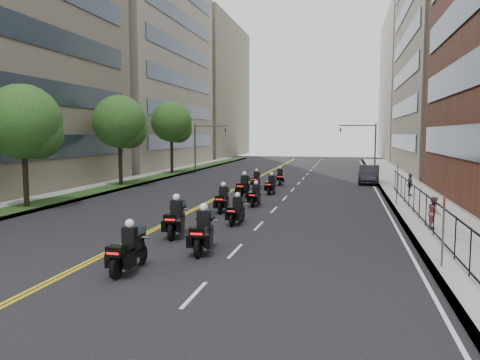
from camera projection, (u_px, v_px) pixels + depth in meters
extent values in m
plane|color=black|center=(91.00, 287.00, 13.74)|extent=(160.00, 160.00, 0.00)
cube|color=gray|center=(409.00, 192.00, 35.39)|extent=(4.00, 90.00, 0.15)
cube|color=gray|center=(118.00, 184.00, 40.62)|extent=(4.00, 90.00, 0.15)
cube|color=#1D3D16|center=(126.00, 184.00, 40.44)|extent=(2.00, 90.00, 0.04)
cube|color=#333F4C|center=(465.00, 151.00, 26.85)|extent=(0.12, 25.80, 1.80)
cube|color=#333F4C|center=(468.00, 80.00, 26.46)|extent=(0.12, 25.80, 1.80)
cube|color=#333F4C|center=(472.00, 7.00, 26.06)|extent=(0.12, 25.80, 1.80)
cube|color=gray|center=(473.00, 42.00, 54.17)|extent=(15.00, 28.00, 30.00)
cube|color=#333F4C|center=(402.00, 142.00, 56.95)|extent=(0.12, 24.08, 1.80)
cube|color=#333F4C|center=(403.00, 109.00, 56.55)|extent=(0.12, 24.08, 1.80)
cube|color=#333F4C|center=(404.00, 75.00, 56.16)|extent=(0.12, 24.08, 1.80)
cube|color=#333F4C|center=(405.00, 41.00, 55.76)|extent=(0.12, 24.08, 1.80)
cube|color=#333F4C|center=(406.00, 6.00, 55.37)|extent=(0.12, 24.08, 1.80)
cube|color=#AC9D8B|center=(428.00, 86.00, 83.49)|extent=(15.00, 28.00, 26.00)
cube|color=#333F4C|center=(38.00, 148.00, 32.94)|extent=(0.12, 25.80, 1.80)
cube|color=#333F4C|center=(35.00, 90.00, 32.54)|extent=(0.12, 25.80, 1.80)
cube|color=#333F4C|center=(33.00, 31.00, 32.15)|extent=(0.12, 25.80, 1.80)
cube|color=#AC9D8B|center=(127.00, 41.00, 63.45)|extent=(16.00, 28.00, 34.00)
cube|color=#333F4C|center=(185.00, 141.00, 63.04)|extent=(0.12, 24.08, 1.80)
cube|color=#333F4C|center=(184.00, 111.00, 62.64)|extent=(0.12, 24.08, 1.80)
cube|color=#333F4C|center=(184.00, 81.00, 62.24)|extent=(0.12, 24.08, 1.80)
cube|color=#333F4C|center=(183.00, 50.00, 61.85)|extent=(0.12, 24.08, 1.80)
cube|color=#333F4C|center=(183.00, 19.00, 61.45)|extent=(0.12, 24.08, 1.80)
cube|color=gray|center=(196.00, 91.00, 92.98)|extent=(16.00, 28.00, 26.00)
cube|color=black|center=(423.00, 193.00, 22.83)|extent=(0.05, 28.00, 0.05)
cube|color=black|center=(422.00, 219.00, 22.96)|extent=(0.05, 28.00, 0.05)
cylinder|color=#2E2214|center=(25.00, 169.00, 27.59)|extent=(0.32, 0.32, 4.83)
sphere|color=#1D4F1A|center=(23.00, 122.00, 27.32)|extent=(4.40, 4.40, 4.40)
sphere|color=#1D4F1A|center=(37.00, 134.00, 27.64)|extent=(3.08, 3.08, 3.08)
cylinder|color=#2E2214|center=(120.00, 157.00, 39.23)|extent=(0.32, 0.32, 5.11)
sphere|color=#1D4F1A|center=(119.00, 122.00, 38.94)|extent=(4.40, 4.40, 4.40)
sphere|color=#1D4F1A|center=(128.00, 130.00, 39.27)|extent=(3.08, 3.08, 3.08)
cylinder|color=#2E2214|center=(172.00, 150.00, 50.86)|extent=(0.32, 0.32, 5.39)
sphere|color=#1D4F1A|center=(171.00, 122.00, 50.56)|extent=(4.40, 4.40, 4.40)
sphere|color=#1D4F1A|center=(178.00, 129.00, 50.89)|extent=(3.08, 3.08, 3.08)
cylinder|color=#3F3F44|center=(375.00, 149.00, 51.95)|extent=(0.18, 0.18, 5.60)
cylinder|color=#3F3F44|center=(357.00, 125.00, 52.13)|extent=(4.00, 0.14, 0.14)
imported|color=black|center=(341.00, 132.00, 52.60)|extent=(0.16, 0.20, 1.00)
cylinder|color=#3F3F44|center=(195.00, 147.00, 56.53)|extent=(0.18, 0.18, 5.60)
cylinder|color=#3F3F44|center=(211.00, 126.00, 55.83)|extent=(4.00, 0.14, 0.14)
imported|color=black|center=(225.00, 133.00, 55.52)|extent=(0.16, 0.20, 1.00)
cylinder|color=black|center=(117.00, 268.00, 14.41)|extent=(0.17, 0.70, 0.70)
cylinder|color=black|center=(141.00, 255.00, 15.99)|extent=(0.17, 0.70, 0.70)
cube|color=black|center=(129.00, 252.00, 15.17)|extent=(0.48, 1.40, 0.41)
cube|color=silver|center=(130.00, 259.00, 15.25)|extent=(0.41, 0.58, 0.31)
cube|color=black|center=(116.00, 251.00, 14.36)|extent=(0.55, 0.45, 0.33)
cube|color=red|center=(113.00, 254.00, 14.16)|extent=(0.41, 0.05, 0.07)
cube|color=black|center=(130.00, 237.00, 15.17)|extent=(0.46, 0.30, 0.64)
sphere|color=white|center=(130.00, 224.00, 15.14)|extent=(0.30, 0.30, 0.30)
cylinder|color=black|center=(198.00, 248.00, 16.88)|extent=(0.21, 0.76, 0.75)
cylinder|color=black|center=(209.00, 237.00, 18.62)|extent=(0.21, 0.76, 0.75)
cube|color=black|center=(204.00, 234.00, 17.72)|extent=(0.57, 1.52, 0.44)
cube|color=silver|center=(204.00, 240.00, 17.80)|extent=(0.46, 0.64, 0.33)
cube|color=black|center=(198.00, 232.00, 16.83)|extent=(0.61, 0.50, 0.35)
cube|color=red|center=(196.00, 234.00, 16.60)|extent=(0.44, 0.06, 0.08)
cube|color=black|center=(204.00, 219.00, 17.72)|extent=(0.51, 0.34, 0.69)
sphere|color=white|center=(204.00, 207.00, 17.69)|extent=(0.32, 0.32, 0.32)
cylinder|color=black|center=(171.00, 232.00, 19.63)|extent=(0.24, 0.76, 0.75)
cylinder|color=black|center=(181.00, 224.00, 21.38)|extent=(0.24, 0.76, 0.75)
cube|color=black|center=(176.00, 221.00, 20.47)|extent=(0.64, 1.54, 0.44)
cube|color=silver|center=(177.00, 226.00, 20.55)|extent=(0.49, 0.65, 0.33)
cube|color=black|center=(171.00, 218.00, 19.57)|extent=(0.63, 0.53, 0.35)
cube|color=red|center=(170.00, 220.00, 19.34)|extent=(0.44, 0.08, 0.08)
cube|color=black|center=(176.00, 208.00, 20.47)|extent=(0.52, 0.36, 0.69)
sphere|color=white|center=(176.00, 197.00, 20.44)|extent=(0.32, 0.32, 0.32)
cylinder|color=black|center=(232.00, 220.00, 22.57)|extent=(0.19, 0.65, 0.64)
cylinder|color=black|center=(242.00, 215.00, 24.00)|extent=(0.19, 0.65, 0.64)
cube|color=black|center=(237.00, 212.00, 23.26)|extent=(0.51, 1.30, 0.38)
cube|color=silver|center=(237.00, 216.00, 23.32)|extent=(0.40, 0.55, 0.28)
cube|color=black|center=(232.00, 210.00, 22.52)|extent=(0.52, 0.44, 0.30)
cube|color=red|center=(231.00, 211.00, 22.34)|extent=(0.38, 0.06, 0.07)
cube|color=black|center=(237.00, 203.00, 23.26)|extent=(0.44, 0.30, 0.58)
sphere|color=white|center=(238.00, 195.00, 23.22)|extent=(0.27, 0.27, 0.27)
cylinder|color=black|center=(220.00, 208.00, 26.07)|extent=(0.18, 0.70, 0.69)
cylinder|color=black|center=(226.00, 204.00, 27.67)|extent=(0.18, 0.70, 0.69)
cube|color=black|center=(223.00, 201.00, 26.84)|extent=(0.50, 1.40, 0.41)
cube|color=silver|center=(223.00, 205.00, 26.91)|extent=(0.41, 0.58, 0.31)
cube|color=black|center=(220.00, 199.00, 26.02)|extent=(0.55, 0.45, 0.33)
cube|color=red|center=(219.00, 199.00, 25.81)|extent=(0.41, 0.05, 0.07)
cube|color=black|center=(223.00, 192.00, 26.84)|extent=(0.46, 0.31, 0.63)
sphere|color=white|center=(223.00, 184.00, 26.81)|extent=(0.30, 0.30, 0.30)
cylinder|color=black|center=(253.00, 202.00, 28.38)|extent=(0.17, 0.64, 0.64)
cylinder|color=black|center=(259.00, 199.00, 29.81)|extent=(0.17, 0.64, 0.64)
cube|color=black|center=(256.00, 197.00, 29.07)|extent=(0.48, 1.29, 0.37)
cube|color=silver|center=(256.00, 200.00, 29.13)|extent=(0.39, 0.54, 0.28)
cube|color=black|center=(253.00, 194.00, 28.33)|extent=(0.51, 0.42, 0.30)
cube|color=red|center=(252.00, 195.00, 28.14)|extent=(0.38, 0.05, 0.07)
cube|color=black|center=(256.00, 189.00, 29.06)|extent=(0.43, 0.29, 0.58)
sphere|color=white|center=(256.00, 183.00, 29.03)|extent=(0.27, 0.27, 0.27)
cylinder|color=black|center=(241.00, 194.00, 32.05)|extent=(0.19, 0.74, 0.74)
cylinder|color=black|center=(247.00, 191.00, 33.72)|extent=(0.19, 0.74, 0.74)
cube|color=black|center=(244.00, 188.00, 32.85)|extent=(0.53, 1.49, 0.43)
cube|color=silver|center=(244.00, 191.00, 32.93)|extent=(0.44, 0.62, 0.33)
cube|color=black|center=(241.00, 186.00, 32.00)|extent=(0.59, 0.48, 0.35)
cube|color=red|center=(240.00, 186.00, 31.78)|extent=(0.43, 0.05, 0.08)
cube|color=black|center=(244.00, 180.00, 32.85)|extent=(0.49, 0.33, 0.67)
sphere|color=white|center=(244.00, 174.00, 32.82)|extent=(0.31, 0.31, 0.31)
cylinder|color=black|center=(269.00, 191.00, 34.12)|extent=(0.19, 0.66, 0.65)
cylinder|color=black|center=(274.00, 188.00, 35.57)|extent=(0.19, 0.66, 0.65)
cube|color=black|center=(271.00, 186.00, 34.81)|extent=(0.51, 1.32, 0.38)
cube|color=silver|center=(272.00, 189.00, 34.88)|extent=(0.41, 0.56, 0.29)
cube|color=black|center=(269.00, 184.00, 34.07)|extent=(0.53, 0.44, 0.31)
cube|color=red|center=(268.00, 184.00, 33.88)|extent=(0.38, 0.06, 0.07)
cube|color=black|center=(272.00, 180.00, 34.81)|extent=(0.44, 0.30, 0.59)
sphere|color=white|center=(272.00, 174.00, 34.78)|extent=(0.28, 0.28, 0.28)
cylinder|color=black|center=(255.00, 185.00, 38.02)|extent=(0.13, 0.64, 0.64)
cylinder|color=black|center=(258.00, 183.00, 39.49)|extent=(0.13, 0.64, 0.64)
cube|color=black|center=(256.00, 181.00, 38.73)|extent=(0.40, 1.27, 0.38)
cube|color=silver|center=(257.00, 183.00, 38.80)|extent=(0.36, 0.52, 0.28)
cube|color=black|center=(255.00, 179.00, 37.97)|extent=(0.49, 0.40, 0.30)
cube|color=red|center=(254.00, 179.00, 37.78)|extent=(0.38, 0.03, 0.07)
cube|color=black|center=(257.00, 175.00, 38.73)|extent=(0.41, 0.26, 0.58)
sphere|color=white|center=(257.00, 170.00, 38.70)|extent=(0.27, 0.27, 0.27)
cylinder|color=black|center=(280.00, 182.00, 40.10)|extent=(0.20, 0.68, 0.67)
cylinder|color=black|center=(280.00, 180.00, 41.66)|extent=(0.20, 0.68, 0.67)
cube|color=black|center=(280.00, 178.00, 40.85)|extent=(0.54, 1.37, 0.40)
cube|color=silver|center=(280.00, 180.00, 40.92)|extent=(0.42, 0.58, 0.30)
cube|color=black|center=(280.00, 176.00, 40.05)|extent=(0.55, 0.46, 0.32)
cube|color=red|center=(280.00, 177.00, 39.85)|extent=(0.40, 0.07, 0.07)
cube|color=black|center=(280.00, 172.00, 40.85)|extent=(0.46, 0.32, 0.61)
sphere|color=white|center=(280.00, 168.00, 40.82)|extent=(0.29, 0.29, 0.29)
imported|color=black|center=(369.00, 174.00, 42.08)|extent=(2.06, 5.06, 1.63)
imported|color=brown|center=(434.00, 213.00, 21.28)|extent=(0.69, 0.82, 1.49)
imported|color=#42434A|center=(410.00, 185.00, 32.59)|extent=(0.47, 0.96, 1.58)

